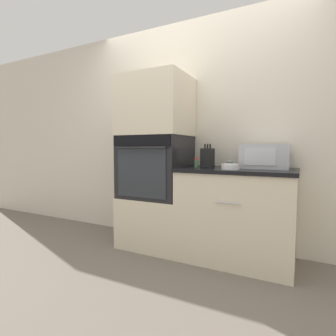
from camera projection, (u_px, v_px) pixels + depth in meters
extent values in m
plane|color=#6B6056|center=(173.00, 261.00, 2.50)|extent=(12.00, 12.00, 0.00)
cube|color=beige|center=(197.00, 133.00, 2.97)|extent=(8.00, 0.05, 2.50)
cube|color=beige|center=(156.00, 221.00, 2.90)|extent=(0.71, 0.60, 0.54)
cube|color=black|center=(156.00, 167.00, 2.86)|extent=(0.68, 0.59, 0.66)
cube|color=black|center=(141.00, 140.00, 2.57)|extent=(0.65, 0.01, 0.11)
cube|color=orange|center=(141.00, 140.00, 2.57)|extent=(0.09, 0.00, 0.03)
cube|color=#282D33|center=(141.00, 173.00, 2.60)|extent=(0.56, 0.01, 0.49)
cylinder|color=black|center=(139.00, 148.00, 2.55)|extent=(0.58, 0.02, 0.02)
cube|color=beige|center=(156.00, 107.00, 2.81)|extent=(0.71, 0.60, 0.63)
cube|color=beige|center=(236.00, 216.00, 2.50)|extent=(1.04, 0.60, 0.85)
cube|color=black|center=(237.00, 170.00, 2.46)|extent=(1.06, 0.63, 0.03)
cylinder|color=#B7B7BC|center=(228.00, 203.00, 2.21)|extent=(0.22, 0.01, 0.01)
cube|color=#B2B5BA|center=(265.00, 156.00, 2.45)|extent=(0.43, 0.30, 0.23)
cube|color=silver|center=(260.00, 157.00, 2.33)|extent=(0.26, 0.01, 0.15)
cube|color=black|center=(207.00, 158.00, 2.69)|extent=(0.11, 0.14, 0.19)
cylinder|color=black|center=(205.00, 146.00, 2.69)|extent=(0.02, 0.02, 0.04)
cylinder|color=black|center=(208.00, 146.00, 2.68)|extent=(0.02, 0.02, 0.04)
cylinder|color=black|center=(210.00, 146.00, 2.66)|extent=(0.02, 0.02, 0.04)
cylinder|color=white|center=(230.00, 167.00, 2.34)|extent=(0.16, 0.16, 0.05)
cylinder|color=#427047|center=(196.00, 164.00, 2.61)|extent=(0.04, 0.04, 0.07)
cylinder|color=red|center=(196.00, 159.00, 2.61)|extent=(0.04, 0.04, 0.02)
cylinder|color=#427047|center=(230.00, 165.00, 2.58)|extent=(0.06, 0.06, 0.05)
cylinder|color=#B7B7BC|center=(230.00, 161.00, 2.58)|extent=(0.05, 0.05, 0.01)
cylinder|color=silver|center=(211.00, 163.00, 2.81)|extent=(0.06, 0.06, 0.06)
cylinder|color=black|center=(211.00, 160.00, 2.81)|extent=(0.05, 0.05, 0.02)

